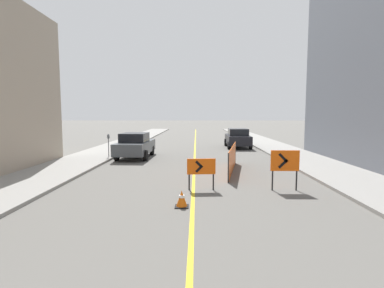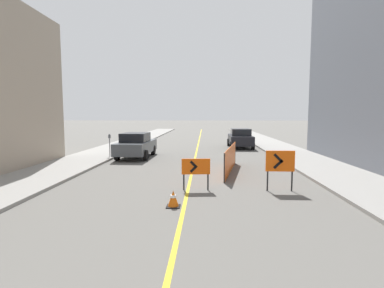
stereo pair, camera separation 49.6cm
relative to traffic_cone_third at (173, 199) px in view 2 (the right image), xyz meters
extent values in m
cube|color=gold|center=(0.32, 17.41, -0.24)|extent=(0.12, 59.49, 0.01)
cube|color=gray|center=(-6.31, 17.41, -0.18)|extent=(3.18, 59.49, 0.12)
cube|color=gray|center=(6.95, 17.41, -0.18)|extent=(3.18, 59.49, 0.12)
cube|color=black|center=(0.00, 0.00, -0.23)|extent=(0.40, 0.40, 0.03)
cone|color=orange|center=(0.00, 0.00, 0.02)|extent=(0.32, 0.32, 0.47)
cylinder|color=white|center=(0.00, 0.00, 0.08)|extent=(0.17, 0.17, 0.07)
cube|color=#EF560C|center=(0.61, 2.04, 0.62)|extent=(1.03, 0.14, 0.57)
cube|color=black|center=(0.53, 1.99, 0.70)|extent=(0.29, 0.04, 0.29)
cube|color=black|center=(0.53, 1.99, 0.54)|extent=(0.29, 0.04, 0.29)
cylinder|color=black|center=(0.17, 2.04, 0.04)|extent=(0.06, 0.06, 0.58)
cylinder|color=black|center=(1.05, 2.04, 0.04)|extent=(0.06, 0.06, 0.58)
cube|color=#EF560C|center=(3.61, 2.01, 0.84)|extent=(1.02, 0.06, 0.74)
cube|color=black|center=(3.54, 1.97, 0.95)|extent=(0.35, 0.02, 0.35)
cube|color=black|center=(3.54, 1.97, 0.74)|extent=(0.35, 0.02, 0.35)
cylinder|color=black|center=(3.18, 2.01, 0.11)|extent=(0.06, 0.06, 0.71)
cylinder|color=black|center=(4.05, 2.01, 0.11)|extent=(0.06, 0.06, 0.71)
cube|color=#EF560C|center=(2.17, 5.64, 0.36)|extent=(0.95, 4.98, 1.22)
cylinder|color=#262626|center=(1.71, 3.15, 0.36)|extent=(0.05, 0.05, 1.22)
cylinder|color=#262626|center=(2.63, 8.13, 0.36)|extent=(0.05, 0.05, 1.22)
cube|color=#474C51|center=(-3.45, 10.22, 0.44)|extent=(1.96, 4.36, 0.72)
cube|color=black|center=(-3.45, 10.00, 1.07)|extent=(1.60, 1.99, 0.55)
cylinder|color=black|center=(-4.30, 11.55, 0.08)|extent=(0.24, 0.65, 0.64)
cylinder|color=black|center=(-2.59, 11.55, 0.08)|extent=(0.24, 0.65, 0.64)
cylinder|color=black|center=(-4.30, 8.88, 0.08)|extent=(0.24, 0.65, 0.64)
cylinder|color=black|center=(-2.59, 8.88, 0.08)|extent=(0.24, 0.65, 0.64)
cube|color=black|center=(3.88, 16.28, 0.44)|extent=(1.88, 4.33, 0.72)
cube|color=black|center=(3.88, 16.07, 1.07)|extent=(1.57, 1.96, 0.55)
cylinder|color=black|center=(3.02, 17.61, 0.08)|extent=(0.23, 0.64, 0.64)
cylinder|color=black|center=(4.73, 17.61, 0.08)|extent=(0.23, 0.64, 0.64)
cylinder|color=black|center=(3.02, 14.95, 0.08)|extent=(0.23, 0.64, 0.64)
cylinder|color=black|center=(4.73, 14.95, 0.08)|extent=(0.23, 0.64, 0.64)
cylinder|color=#4C4C51|center=(-5.07, 9.90, 0.44)|extent=(0.05, 0.05, 1.13)
cube|color=#565B60|center=(-5.07, 9.90, 1.12)|extent=(0.12, 0.10, 0.22)
sphere|color=#565B60|center=(-5.07, 9.90, 1.23)|extent=(0.11, 0.11, 0.11)
camera|label=1|loc=(0.43, -8.65, 2.48)|focal=28.00mm
camera|label=2|loc=(0.92, -8.63, 2.48)|focal=28.00mm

